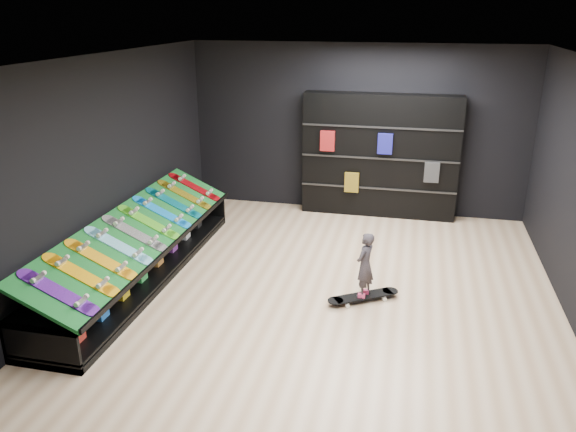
% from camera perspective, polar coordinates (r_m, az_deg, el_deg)
% --- Properties ---
extents(floor, '(6.00, 7.00, 0.01)m').
position_cam_1_polar(floor, '(7.43, 3.45, -8.08)').
color(floor, beige).
rests_on(floor, ground).
extents(ceiling, '(6.00, 7.00, 0.01)m').
position_cam_1_polar(ceiling, '(6.56, 4.02, 15.64)').
color(ceiling, white).
rests_on(ceiling, ground).
extents(wall_back, '(6.00, 0.02, 3.00)m').
position_cam_1_polar(wall_back, '(10.22, 6.96, 8.70)').
color(wall_back, black).
rests_on(wall_back, ground).
extents(wall_front, '(6.00, 0.02, 3.00)m').
position_cam_1_polar(wall_front, '(3.73, -5.34, -12.68)').
color(wall_front, black).
rests_on(wall_front, ground).
extents(wall_left, '(0.02, 7.00, 3.00)m').
position_cam_1_polar(wall_left, '(7.88, -18.41, 4.33)').
color(wall_left, black).
rests_on(wall_left, ground).
extents(display_rack, '(0.90, 4.50, 0.50)m').
position_cam_1_polar(display_rack, '(8.08, -14.69, -4.35)').
color(display_rack, black).
rests_on(display_rack, ground).
extents(turf_ramp, '(0.92, 4.50, 0.46)m').
position_cam_1_polar(turf_ramp, '(7.88, -14.66, -1.33)').
color(turf_ramp, '#0D581D').
rests_on(turf_ramp, display_rack).
extents(back_shelving, '(2.72, 0.32, 2.18)m').
position_cam_1_polar(back_shelving, '(10.10, 9.31, 6.04)').
color(back_shelving, black).
rests_on(back_shelving, ground).
extents(floor_skateboard, '(0.95, 0.71, 0.09)m').
position_cam_1_polar(floor_skateboard, '(7.33, 7.65, -8.25)').
color(floor_skateboard, black).
rests_on(floor_skateboard, ground).
extents(child, '(0.20, 0.23, 0.51)m').
position_cam_1_polar(child, '(7.19, 7.76, -6.16)').
color(child, black).
rests_on(child, floor_skateboard).
extents(display_board_0, '(0.93, 0.22, 0.50)m').
position_cam_1_polar(display_board_0, '(6.40, -22.28, -7.19)').
color(display_board_0, purple).
rests_on(display_board_0, turf_ramp).
extents(display_board_1, '(0.93, 0.22, 0.50)m').
position_cam_1_polar(display_board_1, '(6.71, -20.27, -5.63)').
color(display_board_1, yellow).
rests_on(display_board_1, turf_ramp).
extents(display_board_2, '(0.93, 0.22, 0.50)m').
position_cam_1_polar(display_board_2, '(7.02, -18.45, -4.21)').
color(display_board_2, orange).
rests_on(display_board_2, turf_ramp).
extents(display_board_3, '(0.93, 0.22, 0.50)m').
position_cam_1_polar(display_board_3, '(7.35, -16.80, -2.91)').
color(display_board_3, '#0CB2E5').
rests_on(display_board_3, turf_ramp).
extents(display_board_4, '(0.93, 0.22, 0.50)m').
position_cam_1_polar(display_board_4, '(7.69, -15.30, -1.72)').
color(display_board_4, black).
rests_on(display_board_4, turf_ramp).
extents(display_board_5, '(0.93, 0.22, 0.50)m').
position_cam_1_polar(display_board_5, '(8.04, -13.92, -0.63)').
color(display_board_5, green).
rests_on(display_board_5, turf_ramp).
extents(display_board_6, '(0.93, 0.22, 0.50)m').
position_cam_1_polar(display_board_6, '(8.39, -12.66, 0.37)').
color(display_board_6, blue).
rests_on(display_board_6, turf_ramp).
extents(display_board_7, '(0.93, 0.22, 0.50)m').
position_cam_1_polar(display_board_7, '(8.75, -11.51, 1.29)').
color(display_board_7, '#0C8C99').
rests_on(display_board_7, turf_ramp).
extents(display_board_8, '(0.93, 0.22, 0.50)m').
position_cam_1_polar(display_board_8, '(9.12, -10.44, 2.14)').
color(display_board_8, yellow).
rests_on(display_board_8, turf_ramp).
extents(display_board_9, '(0.93, 0.22, 0.50)m').
position_cam_1_polar(display_board_9, '(9.49, -9.46, 2.92)').
color(display_board_9, red).
rests_on(display_board_9, turf_ramp).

